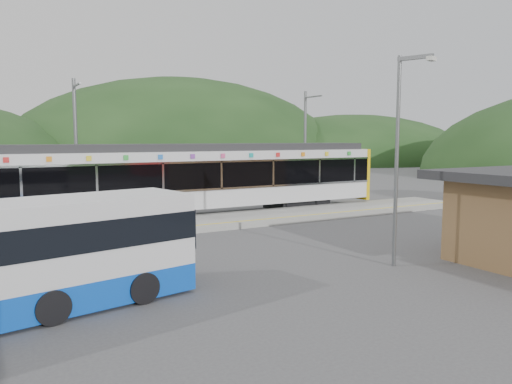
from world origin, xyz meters
TOP-DOWN VIEW (x-y plane):
  - ground at (0.00, 0.00)m, footprint 120.00×120.00m
  - hills at (6.19, 5.29)m, footprint 146.00×149.00m
  - platform at (0.00, 3.30)m, footprint 26.00×3.20m
  - yellow_line at (0.00, 2.00)m, footprint 26.00×0.10m
  - train at (-1.37, 6.00)m, footprint 20.44×3.01m
  - catenary_mast_west at (-7.00, 8.56)m, footprint 0.18×1.80m
  - catenary_mast_east at (7.00, 8.56)m, footprint 0.18×1.80m
  - lamp_post at (-0.04, -6.51)m, footprint 0.48×1.19m

SIDE VIEW (x-z plane):
  - ground at x=0.00m, z-range 0.00..0.00m
  - hills at x=6.19m, z-range -13.00..13.00m
  - platform at x=0.00m, z-range 0.00..0.30m
  - yellow_line at x=0.00m, z-range 0.30..0.31m
  - train at x=-1.37m, z-range 0.19..3.93m
  - catenary_mast_west at x=-7.00m, z-range 0.15..7.15m
  - catenary_mast_east at x=7.00m, z-range 0.15..7.15m
  - lamp_post at x=-0.04m, z-range 0.62..7.17m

